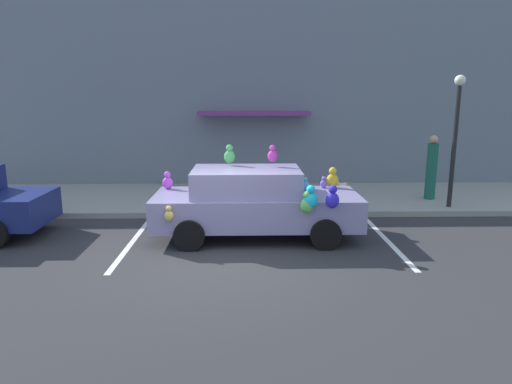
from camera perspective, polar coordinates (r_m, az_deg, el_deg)
The scene contains 9 objects.
ground_plane at distance 8.96m, azimuth -4.67°, elevation -8.32°, with size 60.00×60.00×0.00m, color #2D2D30.
sidewalk at distance 13.74m, azimuth -3.48°, elevation -0.78°, with size 24.00×4.00×0.15m, color gray.
storefront_building at distance 15.55m, azimuth -3.30°, elevation 12.28°, with size 24.00×1.25×6.40m.
parking_stripe_front at distance 10.36m, azimuth 16.18°, elevation -5.93°, with size 0.12×3.60×0.01m, color silver.
parking_stripe_rear at distance 10.20m, azimuth -15.33°, elevation -6.17°, with size 0.12×3.60×0.01m, color silver.
plush_covered_car at distance 10.05m, azimuth -0.17°, elevation -1.27°, with size 4.50×2.11×2.03m.
teddy_bear_on_sidewalk at distance 12.47m, azimuth 10.68°, elevation -0.46°, with size 0.35×0.30×0.68m.
street_lamp_post at distance 13.13m, azimuth 23.77°, elevation 7.52°, with size 0.28×0.28×3.48m.
pedestrian_near_shopfront at distance 14.10m, azimuth 21.14°, elevation 2.72°, with size 0.30×0.30×1.85m.
Camera 1 is at (0.53, -8.39, 3.10)m, focal length 31.91 mm.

